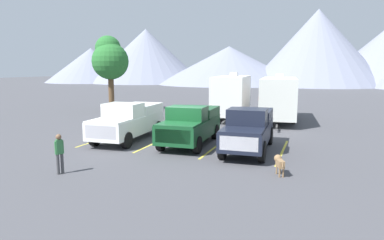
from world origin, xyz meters
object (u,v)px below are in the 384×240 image
(camper_trailer_b, at_px, (279,97))
(person_a, at_px, (59,151))
(camper_trailer_a, at_px, (232,95))
(pickup_truck_b, at_px, (191,124))
(pickup_truck_a, at_px, (129,120))
(dog, at_px, (279,162))
(pickup_truck_c, at_px, (249,128))

(camper_trailer_b, xyz_separation_m, person_a, (-6.50, -16.75, -1.03))
(camper_trailer_a, bearing_deg, pickup_truck_b, -89.18)
(pickup_truck_a, xyz_separation_m, person_a, (0.87, -6.81, -0.21))
(camper_trailer_b, bearing_deg, camper_trailer_a, 178.52)
(camper_trailer_b, xyz_separation_m, dog, (1.60, -13.87, -1.43))
(pickup_truck_a, xyz_separation_m, camper_trailer_b, (7.36, 9.94, 0.81))
(pickup_truck_a, distance_m, pickup_truck_b, 3.79)
(pickup_truck_c, xyz_separation_m, person_a, (-6.20, -6.47, -0.23))
(camper_trailer_a, xyz_separation_m, dog, (5.31, -13.97, -1.48))
(person_a, height_order, dog, person_a)
(pickup_truck_a, height_order, pickup_truck_b, pickup_truck_a)
(pickup_truck_a, height_order, dog, pickup_truck_a)
(camper_trailer_a, xyz_separation_m, person_a, (-2.78, -16.84, -1.07))
(pickup_truck_b, distance_m, camper_trailer_b, 10.52)
(camper_trailer_b, distance_m, dog, 14.04)
(pickup_truck_a, relative_size, pickup_truck_c, 1.03)
(pickup_truck_b, height_order, camper_trailer_a, camper_trailer_a)
(pickup_truck_a, distance_m, person_a, 6.86)
(pickup_truck_c, height_order, dog, pickup_truck_c)
(pickup_truck_a, xyz_separation_m, pickup_truck_c, (7.06, -0.34, 0.01))
(pickup_truck_b, bearing_deg, pickup_truck_a, -178.74)
(camper_trailer_a, relative_size, camper_trailer_b, 0.89)
(pickup_truck_c, height_order, camper_trailer_b, camper_trailer_b)
(pickup_truck_c, bearing_deg, pickup_truck_a, 177.26)
(camper_trailer_a, distance_m, dog, 15.02)
(camper_trailer_a, bearing_deg, dog, -69.17)
(person_a, bearing_deg, pickup_truck_c, 46.22)
(pickup_truck_b, relative_size, camper_trailer_b, 0.61)
(camper_trailer_b, bearing_deg, person_a, -111.20)
(camper_trailer_a, bearing_deg, pickup_truck_c, -71.76)
(pickup_truck_a, relative_size, pickup_truck_b, 1.08)
(pickup_truck_a, bearing_deg, camper_trailer_a, 70.04)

